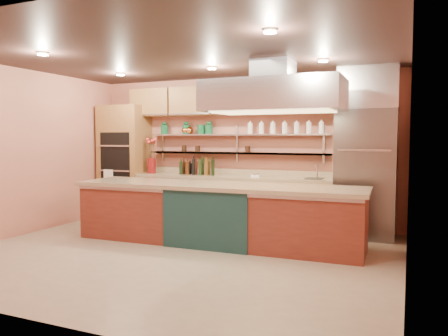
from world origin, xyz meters
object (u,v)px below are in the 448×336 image
at_px(refrigerator, 366,174).
at_px(island, 217,214).
at_px(flower_vase, 152,166).
at_px(green_canister, 201,129).
at_px(kitchen_scale, 256,175).
at_px(copper_kettle, 189,130).

relative_size(refrigerator, island, 0.47).
xyz_separation_m(flower_vase, green_canister, (1.01, 0.22, 0.72)).
xyz_separation_m(refrigerator, island, (-2.08, -1.35, -0.59)).
distance_m(flower_vase, green_canister, 1.26).
distance_m(kitchen_scale, copper_kettle, 1.70).
bearing_deg(flower_vase, refrigerator, -0.14).
relative_size(island, copper_kettle, 24.14).
distance_m(flower_vase, copper_kettle, 1.05).
height_order(island, copper_kettle, copper_kettle).
bearing_deg(copper_kettle, refrigerator, -3.88).
height_order(island, flower_vase, flower_vase).
xyz_separation_m(island, green_canister, (-1.04, 1.58, 1.34)).
relative_size(flower_vase, copper_kettle, 1.66).
bearing_deg(flower_vase, green_canister, 12.33).
bearing_deg(copper_kettle, flower_vase, -163.45).
distance_m(island, copper_kettle, 2.44).
bearing_deg(refrigerator, green_canister, 175.79).
relative_size(kitchen_scale, green_canister, 0.85).
relative_size(refrigerator, copper_kettle, 11.39).
height_order(flower_vase, kitchen_scale, flower_vase).
distance_m(flower_vase, kitchen_scale, 2.22).
height_order(island, kitchen_scale, kitchen_scale).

